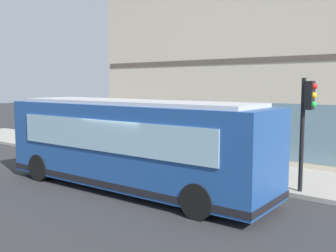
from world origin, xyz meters
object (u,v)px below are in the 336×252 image
(fire_hydrant, at_px, (160,155))
(pedestrian_near_hydrant, at_px, (166,135))
(city_bus_nearside, at_px, (131,145))
(traffic_light_near_corner, at_px, (307,113))

(fire_hydrant, relative_size, pedestrian_near_hydrant, 0.47)
(city_bus_nearside, bearing_deg, fire_hydrant, 24.67)
(city_bus_nearside, bearing_deg, traffic_light_near_corner, -59.93)
(traffic_light_near_corner, relative_size, fire_hydrant, 4.95)
(pedestrian_near_hydrant, bearing_deg, city_bus_nearside, -151.84)
(traffic_light_near_corner, distance_m, pedestrian_near_hydrant, 8.68)
(traffic_light_near_corner, relative_size, pedestrian_near_hydrant, 2.32)
(city_bus_nearside, relative_size, pedestrian_near_hydrant, 6.39)
(city_bus_nearside, xyz_separation_m, fire_hydrant, (3.47, 1.60, -1.04))
(fire_hydrant, height_order, pedestrian_near_hydrant, pedestrian_near_hydrant)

